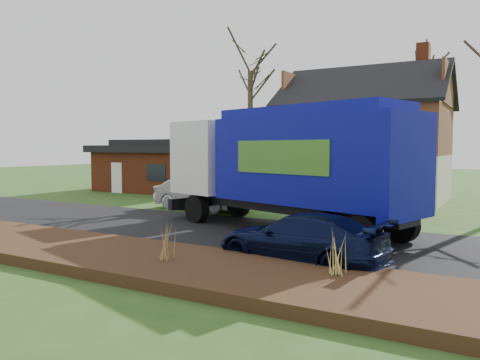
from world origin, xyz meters
The scene contains 12 objects.
ground centered at (0.00, 0.00, 0.00)m, with size 120.00×120.00×0.00m, color #294B19.
road centered at (0.00, 0.00, 0.01)m, with size 80.00×7.00×0.02m, color black.
mulch_verge centered at (0.00, -5.30, 0.15)m, with size 80.00×3.50×0.30m, color #311C10.
main_house centered at (1.49, 13.91, 4.03)m, with size 12.95×8.95×9.26m.
ranch_house centered at (-12.00, 13.00, 1.81)m, with size 9.80×8.20×3.70m.
garbage_truck centered at (2.29, 1.30, 2.64)m, with size 11.05×5.91×4.58m.
silver_sedan centered at (-3.84, 4.67, 0.82)m, with size 1.74×4.99×1.64m, color #9A9CA1.
navy_wagon centered at (4.63, -3.05, 0.69)m, with size 1.94×4.77×1.38m, color black.
tree_front_west centered at (-3.90, 10.00, 8.77)m, with size 3.58×3.58×10.65m.
tree_back centered at (3.59, 23.00, 10.10)m, with size 3.83×3.83×12.12m.
grass_clump_mid centered at (1.99, -5.52, 0.78)m, with size 0.34×0.28×0.96m.
grass_clump_east centered at (6.12, -4.62, 0.77)m, with size 0.37×0.31×0.94m.
Camera 1 is at (9.34, -14.72, 3.15)m, focal length 35.00 mm.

